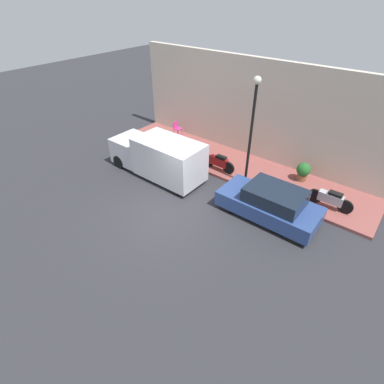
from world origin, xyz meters
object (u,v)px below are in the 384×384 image
object	(u,v)px
streetlamp	(253,120)
cafe_chair	(177,128)
motorcycle_red	(219,162)
parked_car	(270,203)
potted_plant	(303,171)
scooter_silver	(331,199)
delivery_van	(158,156)

from	to	relation	value
streetlamp	cafe_chair	bearing A→B (deg)	71.72
motorcycle_red	cafe_chair	bearing A→B (deg)	67.60
motorcycle_red	cafe_chair	size ratio (longest dim) A/B	2.06
parked_car	cafe_chair	bearing A→B (deg)	66.69
streetlamp	cafe_chair	world-z (taller)	streetlamp
potted_plant	streetlamp	bearing A→B (deg)	133.31
motorcycle_red	scooter_silver	xyz separation A→B (m)	(0.35, -5.36, -0.00)
motorcycle_red	scooter_silver	size ratio (longest dim) A/B	0.98
streetlamp	parked_car	bearing A→B (deg)	-126.50
motorcycle_red	cafe_chair	world-z (taller)	cafe_chair
cafe_chair	streetlamp	bearing A→B (deg)	-108.28
parked_car	cafe_chair	size ratio (longest dim) A/B	4.59
delivery_van	potted_plant	world-z (taller)	delivery_van
parked_car	delivery_van	size ratio (longest dim) A/B	0.80
motorcycle_red	potted_plant	size ratio (longest dim) A/B	2.00
parked_car	potted_plant	xyz separation A→B (m)	(3.30, -0.05, -0.03)
delivery_van	scooter_silver	distance (m)	7.96
parked_car	streetlamp	world-z (taller)	streetlamp
scooter_silver	potted_plant	xyz separation A→B (m)	(1.33, 1.72, 0.07)
parked_car	streetlamp	size ratio (longest dim) A/B	0.83
streetlamp	scooter_silver	bearing A→B (deg)	-81.64
scooter_silver	potted_plant	size ratio (longest dim) A/B	2.05
potted_plant	motorcycle_red	bearing A→B (deg)	114.69
parked_car	motorcycle_red	xyz separation A→B (m)	(1.63, 3.59, -0.09)
parked_car	streetlamp	bearing A→B (deg)	53.50
streetlamp	cafe_chair	size ratio (longest dim) A/B	5.54
scooter_silver	potted_plant	bearing A→B (deg)	52.25
scooter_silver	streetlamp	xyz separation A→B (m)	(-0.54, 3.70, 2.67)
delivery_van	streetlamp	xyz separation A→B (m)	(1.83, -3.88, 2.23)
parked_car	delivery_van	xyz separation A→B (m)	(-0.40, 5.81, 0.34)
cafe_chair	delivery_van	bearing A→B (deg)	-151.48
potted_plant	cafe_chair	distance (m)	7.93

